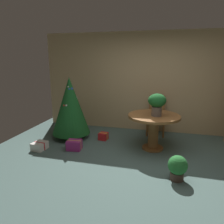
% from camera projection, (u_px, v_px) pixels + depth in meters
% --- Properties ---
extents(ground_plane, '(6.60, 6.60, 0.00)m').
position_uv_depth(ground_plane, '(142.00, 168.00, 3.87)').
color(ground_plane, '#4C6660').
extents(back_wall_panel, '(6.00, 0.10, 2.60)m').
position_uv_depth(back_wall_panel, '(154.00, 83.00, 5.62)').
color(back_wall_panel, tan).
rests_on(back_wall_panel, ground_plane).
extents(round_dining_table, '(1.09, 1.09, 0.76)m').
position_uv_depth(round_dining_table, '(154.00, 124.00, 4.56)').
color(round_dining_table, brown).
rests_on(round_dining_table, ground_plane).
extents(flower_vase, '(0.37, 0.37, 0.47)m').
position_uv_depth(flower_vase, '(157.00, 102.00, 4.37)').
color(flower_vase, '#665B51').
rests_on(flower_vase, round_dining_table).
extents(wooden_chair_far, '(0.45, 0.40, 1.00)m').
position_uv_depth(wooden_chair_far, '(156.00, 113.00, 5.51)').
color(wooden_chair_far, brown).
rests_on(wooden_chair_far, ground_plane).
extents(holiday_tree, '(0.92, 0.92, 1.50)m').
position_uv_depth(holiday_tree, '(70.00, 106.00, 5.17)').
color(holiday_tree, brown).
rests_on(holiday_tree, ground_plane).
extents(gift_box_red, '(0.22, 0.22, 0.17)m').
position_uv_depth(gift_box_red, '(103.00, 136.00, 5.21)').
color(gift_box_red, red).
rests_on(gift_box_red, ground_plane).
extents(gift_box_purple, '(0.32, 0.26, 0.21)m').
position_uv_depth(gift_box_purple, '(74.00, 145.00, 4.63)').
color(gift_box_purple, '#9E287A').
rests_on(gift_box_purple, ground_plane).
extents(gift_box_cream, '(0.29, 0.34, 0.17)m').
position_uv_depth(gift_box_cream, '(40.00, 146.00, 4.64)').
color(gift_box_cream, silver).
rests_on(gift_box_cream, ground_plane).
extents(potted_plant, '(0.31, 0.31, 0.41)m').
position_uv_depth(potted_plant, '(178.00, 167.00, 3.44)').
color(potted_plant, '#4C382D').
rests_on(potted_plant, ground_plane).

